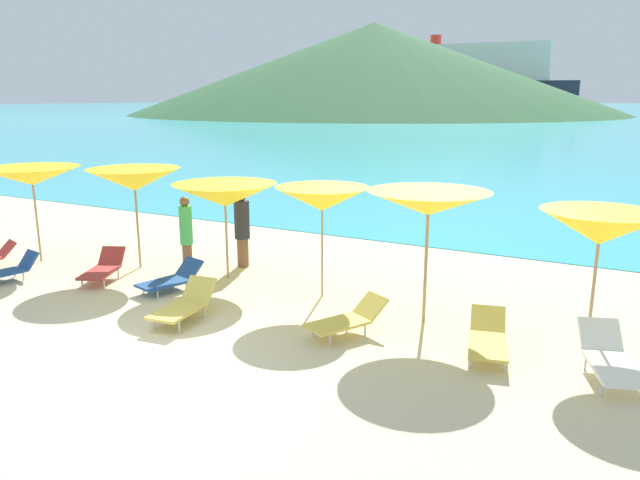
% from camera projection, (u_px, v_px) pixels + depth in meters
% --- Properties ---
extents(ground_plane, '(50.00, 100.00, 0.30)m').
position_uv_depth(ground_plane, '(376.00, 240.00, 17.71)').
color(ground_plane, beige).
extents(ocean_water, '(650.00, 440.00, 0.02)m').
position_uv_depth(ocean_water, '(628.00, 109.00, 205.16)').
color(ocean_water, '#38B7CC').
rests_on(ocean_water, ground_plane).
extents(headland_hill, '(116.91, 116.91, 21.50)m').
position_uv_depth(headland_hill, '(373.00, 69.00, 145.26)').
color(headland_hill, '#2D5B33').
rests_on(headland_hill, ground_plane).
extents(umbrella_0, '(2.36, 2.36, 2.35)m').
position_uv_depth(umbrella_0, '(32.00, 176.00, 14.42)').
color(umbrella_0, '#9E7F59').
rests_on(umbrella_0, ground_plane).
extents(umbrella_1, '(2.21, 2.21, 2.38)m').
position_uv_depth(umbrella_1, '(134.00, 180.00, 13.87)').
color(umbrella_1, '#9E7F59').
rests_on(umbrella_1, ground_plane).
extents(umbrella_2, '(2.53, 2.53, 2.16)m').
position_uv_depth(umbrella_2, '(225.00, 195.00, 13.07)').
color(umbrella_2, '#9E7F59').
rests_on(umbrella_2, ground_plane).
extents(umbrella_3, '(1.97, 1.97, 2.27)m').
position_uv_depth(umbrella_3, '(322.00, 199.00, 11.82)').
color(umbrella_3, '#9E7F59').
rests_on(umbrella_3, ground_plane).
extents(umbrella_4, '(2.28, 2.28, 2.40)m').
position_uv_depth(umbrella_4, '(428.00, 203.00, 10.42)').
color(umbrella_4, '#9E7F59').
rests_on(umbrella_4, ground_plane).
extents(umbrella_5, '(1.90, 1.90, 2.26)m').
position_uv_depth(umbrella_5, '(600.00, 228.00, 9.34)').
color(umbrella_5, '#9E7F59').
rests_on(umbrella_5, ground_plane).
extents(lounge_chair_0, '(0.77, 1.44, 0.59)m').
position_uv_depth(lounge_chair_0, '(7.00, 270.00, 13.21)').
color(lounge_chair_0, '#1E478C').
rests_on(lounge_chair_0, ground_plane).
extents(lounge_chair_1, '(1.15, 1.55, 0.61)m').
position_uv_depth(lounge_chair_1, '(348.00, 319.00, 10.19)').
color(lounge_chair_1, '#D8BF4C').
rests_on(lounge_chair_1, ground_plane).
extents(lounge_chair_2, '(1.11, 1.72, 0.65)m').
position_uv_depth(lounge_chair_2, '(610.00, 358.00, 8.65)').
color(lounge_chair_2, white).
rests_on(lounge_chair_2, ground_plane).
extents(lounge_chair_3, '(1.11, 1.55, 0.62)m').
position_uv_depth(lounge_chair_3, '(103.00, 268.00, 13.27)').
color(lounge_chair_3, '#A53333').
rests_on(lounge_chair_3, ground_plane).
extents(lounge_chair_4, '(0.91, 1.48, 0.57)m').
position_uv_depth(lounge_chair_4, '(171.00, 278.00, 12.62)').
color(lounge_chair_4, '#1E478C').
rests_on(lounge_chair_4, ground_plane).
extents(lounge_chair_5, '(0.92, 1.62, 0.57)m').
position_uv_depth(lounge_chair_5, '(488.00, 338.00, 9.45)').
color(lounge_chair_5, '#D8BF4C').
rests_on(lounge_chair_5, ground_plane).
extents(lounge_chair_6, '(0.77, 1.54, 0.66)m').
position_uv_depth(lounge_chair_6, '(184.00, 304.00, 10.87)').
color(lounge_chair_6, '#D8BF4C').
rests_on(lounge_chair_6, ground_plane).
extents(beachgoer_0, '(0.30, 0.30, 1.80)m').
position_uv_depth(beachgoer_0, '(186.00, 232.00, 13.69)').
color(beachgoer_0, brown).
rests_on(beachgoer_0, ground_plane).
extents(beachgoer_2, '(0.36, 0.36, 1.83)m').
position_uv_depth(beachgoer_2, '(242.00, 228.00, 14.21)').
color(beachgoer_2, brown).
rests_on(beachgoer_2, ground_plane).
extents(cruise_ship, '(69.16, 15.41, 22.83)m').
position_uv_depth(cruise_ship, '(461.00, 81.00, 186.12)').
color(cruise_ship, '#262D47').
rests_on(cruise_ship, ocean_water).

